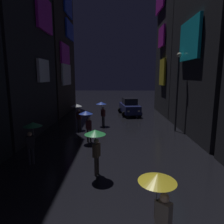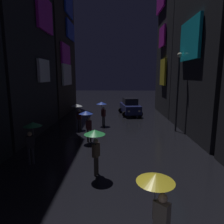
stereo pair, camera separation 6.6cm
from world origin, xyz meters
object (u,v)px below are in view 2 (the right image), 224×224
(pedestrian_foreground_left_yellow, at_px, (158,192))
(car_distant, at_px, (130,107))
(pedestrian_foreground_right_green, at_px, (32,131))
(pedestrian_near_crossing_clear, at_px, (78,109))
(streetlamp_right_far, at_px, (178,84))
(pedestrian_midstreet_centre_blue, at_px, (87,118))
(pedestrian_far_right_green, at_px, (95,140))
(pedestrian_midstreet_left_blue, at_px, (102,107))

(pedestrian_foreground_left_yellow, bearing_deg, car_distant, 88.19)
(pedestrian_foreground_right_green, xyz_separation_m, car_distant, (5.67, 13.01, -0.74))
(pedestrian_near_crossing_clear, height_order, streetlamp_right_far, streetlamp_right_far)
(pedestrian_midstreet_centre_blue, bearing_deg, streetlamp_right_far, 23.44)
(pedestrian_foreground_left_yellow, height_order, pedestrian_midstreet_centre_blue, same)
(pedestrian_foreground_left_yellow, height_order, car_distant, pedestrian_foreground_left_yellow)
(pedestrian_foreground_right_green, relative_size, pedestrian_foreground_left_yellow, 1.00)
(pedestrian_foreground_right_green, bearing_deg, pedestrian_foreground_left_yellow, -44.94)
(pedestrian_far_right_green, relative_size, car_distant, 0.49)
(pedestrian_foreground_right_green, distance_m, pedestrian_midstreet_centre_blue, 4.02)
(pedestrian_near_crossing_clear, height_order, car_distant, pedestrian_near_crossing_clear)
(pedestrian_far_right_green, distance_m, pedestrian_foreground_left_yellow, 4.30)
(pedestrian_foreground_right_green, xyz_separation_m, pedestrian_midstreet_left_blue, (2.89, 7.90, 0.00))
(pedestrian_foreground_right_green, distance_m, pedestrian_near_crossing_clear, 6.70)
(pedestrian_foreground_left_yellow, xyz_separation_m, pedestrian_midstreet_centre_blue, (-2.88, 8.44, 0.00))
(pedestrian_near_crossing_clear, distance_m, streetlamp_right_far, 8.18)
(pedestrian_foreground_left_yellow, xyz_separation_m, car_distant, (0.57, 18.10, -0.74))
(streetlamp_right_far, bearing_deg, car_distant, 115.22)
(pedestrian_foreground_left_yellow, relative_size, car_distant, 0.49)
(pedestrian_far_right_green, distance_m, pedestrian_midstreet_centre_blue, 4.68)
(pedestrian_midstreet_left_blue, height_order, streetlamp_right_far, streetlamp_right_far)
(pedestrian_far_right_green, height_order, pedestrian_midstreet_centre_blue, same)
(pedestrian_midstreet_left_blue, bearing_deg, pedestrian_far_right_green, -87.83)
(streetlamp_right_far, bearing_deg, pedestrian_far_right_green, -127.12)
(pedestrian_foreground_right_green, relative_size, pedestrian_far_right_green, 1.00)
(pedestrian_near_crossing_clear, bearing_deg, pedestrian_foreground_right_green, -98.30)
(pedestrian_far_right_green, height_order, car_distant, pedestrian_far_right_green)
(pedestrian_far_right_green, bearing_deg, pedestrian_midstreet_centre_blue, 102.50)
(pedestrian_near_crossing_clear, xyz_separation_m, pedestrian_midstreet_centre_blue, (1.25, -3.29, 0.00))
(pedestrian_midstreet_centre_blue, distance_m, streetlamp_right_far, 7.54)
(pedestrian_midstreet_left_blue, bearing_deg, car_distant, 61.39)
(car_distant, xyz_separation_m, streetlamp_right_far, (3.19, -6.78, 2.83))
(pedestrian_foreground_left_yellow, relative_size, pedestrian_midstreet_centre_blue, 1.00)
(pedestrian_midstreet_centre_blue, xyz_separation_m, streetlamp_right_far, (6.65, 2.88, 2.08))
(pedestrian_foreground_left_yellow, bearing_deg, pedestrian_midstreet_left_blue, 99.68)
(pedestrian_foreground_left_yellow, height_order, pedestrian_midstreet_left_blue, same)
(pedestrian_far_right_green, height_order, pedestrian_near_crossing_clear, same)
(pedestrian_foreground_right_green, relative_size, pedestrian_midstreet_left_blue, 1.00)
(pedestrian_foreground_right_green, distance_m, car_distant, 14.21)
(pedestrian_foreground_right_green, bearing_deg, pedestrian_far_right_green, -20.62)
(pedestrian_far_right_green, height_order, pedestrian_foreground_left_yellow, same)
(pedestrian_foreground_right_green, xyz_separation_m, pedestrian_near_crossing_clear, (0.97, 6.63, 0.00))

